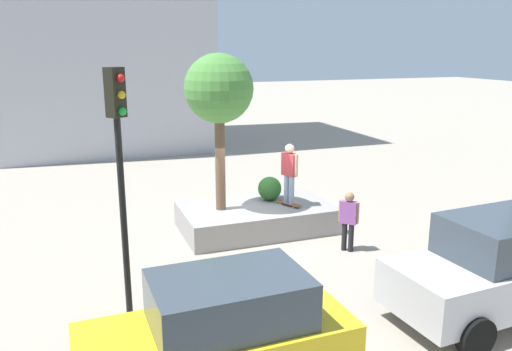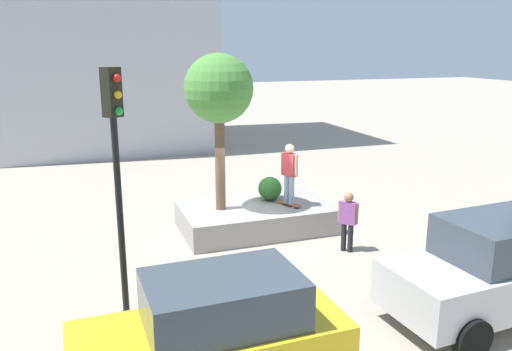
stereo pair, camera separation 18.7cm
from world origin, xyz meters
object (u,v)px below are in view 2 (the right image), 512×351
Objects in this scene: plaza_tree at (219,91)px; traffic_light_corner at (116,158)px; skateboard at (289,204)px; skateboarder at (289,169)px; sedan_parked at (497,268)px; taxi_cab at (214,336)px; pedestrian_crossing at (348,218)px; planter_ledge at (256,218)px.

plaza_tree is 0.89× the size of traffic_light_corner.
skateboarder is at bearing -7.13° from skateboard.
taxi_cab is at bearing 3.79° from sedan_parked.
traffic_light_corner is (3.07, 4.22, -0.75)m from plaza_tree.
pedestrian_crossing is at bearing -75.01° from sedan_parked.
taxi_cab is (2.00, 6.69, -3.07)m from plaza_tree.
taxi_cab is 3.55m from traffic_light_corner.
planter_ledge is 0.99× the size of plaza_tree.
skateboard reaches higher than planter_ledge.
sedan_parked is at bearing 107.23° from skateboard.
skateboard is 0.18× the size of sedan_parked.
taxi_cab is (3.03, 6.63, 0.61)m from planter_ledge.
traffic_light_corner reaches higher than planter_ledge.
plaza_tree is 5.30× the size of skateboard.
plaza_tree is 0.96× the size of sedan_parked.
planter_ledge is 6.54m from traffic_light_corner.
skateboard is 0.51× the size of pedestrian_crossing.
plaza_tree is (1.04, -0.05, 3.68)m from planter_ledge.
skateboarder is at bearing -72.77° from sedan_parked.
planter_ledge is 2.46× the size of skateboarder.
skateboarder is 7.48m from taxi_cab.
planter_ledge is at bearing -19.81° from skateboard.
traffic_light_corner reaches higher than taxi_cab.
pedestrian_crossing is (-0.79, 2.01, 0.13)m from skateboard.
plaza_tree is 5.27m from traffic_light_corner.
sedan_parked is (-3.77, 6.31, -3.01)m from plaza_tree.
skateboarder is (-1.93, 0.38, -2.24)m from plaza_tree.
sedan_parked is 4.06m from pedestrian_crossing.
planter_ledge is 5.26× the size of skateboard.
traffic_light_corner is at bearing 37.53° from skateboard.
pedestrian_crossing is at bearing -137.65° from taxi_cab.
skateboard is at bearing 172.87° from skateboarder.
sedan_parked is 0.92× the size of traffic_light_corner.
pedestrian_crossing is at bearing -162.44° from traffic_light_corner.
traffic_light_corner reaches higher than pedestrian_crossing.
skateboard is 6.79m from traffic_light_corner.
plaza_tree is 2.48× the size of skateboarder.
sedan_parked reaches higher than planter_ledge.
traffic_light_corner reaches higher than sedan_parked.
traffic_light_corner is (6.84, -2.09, 2.26)m from sedan_parked.
skateboarder reaches higher than skateboard.
skateboarder is at bearing 169.00° from plaza_tree.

